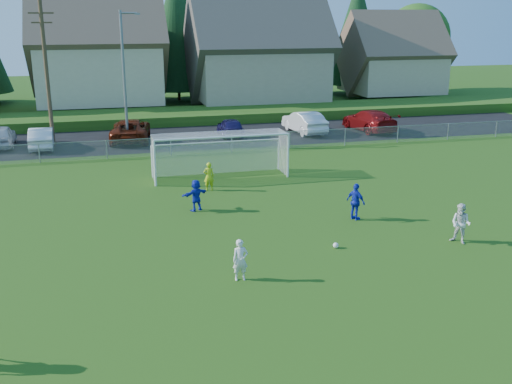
# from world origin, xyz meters

# --- Properties ---
(ground) EXTENTS (160.00, 160.00, 0.00)m
(ground) POSITION_xyz_m (0.00, 0.00, 0.00)
(ground) COLOR #193D0C
(ground) RESTS_ON ground
(asphalt_lot) EXTENTS (60.00, 60.00, 0.00)m
(asphalt_lot) POSITION_xyz_m (0.00, 27.50, 0.01)
(asphalt_lot) COLOR black
(asphalt_lot) RESTS_ON ground
(grass_embankment) EXTENTS (70.00, 6.00, 0.80)m
(grass_embankment) POSITION_xyz_m (0.00, 35.00, 0.40)
(grass_embankment) COLOR #1E420F
(grass_embankment) RESTS_ON ground
(soccer_ball) EXTENTS (0.22, 0.22, 0.22)m
(soccer_ball) POSITION_xyz_m (2.25, 4.39, 0.11)
(soccer_ball) COLOR white
(soccer_ball) RESTS_ON ground
(player_white_a) EXTENTS (0.54, 0.37, 1.45)m
(player_white_a) POSITION_xyz_m (-1.98, 2.50, 0.72)
(player_white_a) COLOR silver
(player_white_a) RESTS_ON ground
(player_white_b) EXTENTS (0.94, 0.99, 1.61)m
(player_white_b) POSITION_xyz_m (7.19, 3.67, 0.80)
(player_white_b) COLOR silver
(player_white_b) RESTS_ON ground
(player_blue_a) EXTENTS (0.80, 1.03, 1.64)m
(player_blue_a) POSITION_xyz_m (4.35, 7.34, 0.82)
(player_blue_a) COLOR #1224B1
(player_blue_a) RESTS_ON ground
(player_blue_b) EXTENTS (1.41, 0.98, 1.46)m
(player_blue_b) POSITION_xyz_m (-2.23, 10.38, 0.73)
(player_blue_b) COLOR #1224B1
(player_blue_b) RESTS_ON ground
(goalkeeper) EXTENTS (0.56, 0.39, 1.48)m
(goalkeeper) POSITION_xyz_m (-1.06, 13.50, 0.74)
(goalkeeper) COLOR #B0C817
(goalkeeper) RESTS_ON ground
(car_a) EXTENTS (1.93, 4.50, 1.51)m
(car_a) POSITION_xyz_m (-12.93, 27.47, 0.76)
(car_a) COLOR #B3B6BB
(car_a) RESTS_ON ground
(car_b) EXTENTS (1.67, 4.41, 1.44)m
(car_b) POSITION_xyz_m (-10.18, 26.34, 0.72)
(car_b) COLOR silver
(car_b) RESTS_ON ground
(car_c) EXTENTS (3.27, 5.93, 1.57)m
(car_c) POSITION_xyz_m (-4.22, 27.38, 0.79)
(car_c) COLOR #5C1B0A
(car_c) RESTS_ON ground
(car_e) EXTENTS (1.77, 4.08, 1.37)m
(car_e) POSITION_xyz_m (3.06, 27.20, 0.69)
(car_e) COLOR #191448
(car_e) RESTS_ON ground
(car_f) EXTENTS (2.21, 5.15, 1.65)m
(car_f) POSITION_xyz_m (8.81, 27.15, 0.82)
(car_f) COLOR silver
(car_f) RESTS_ON ground
(car_g) EXTENTS (2.81, 5.84, 1.64)m
(car_g) POSITION_xyz_m (13.98, 26.67, 0.82)
(car_g) COLOR maroon
(car_g) RESTS_ON ground
(soccer_goal) EXTENTS (7.42, 1.90, 2.50)m
(soccer_goal) POSITION_xyz_m (0.00, 16.05, 1.63)
(soccer_goal) COLOR white
(soccer_goal) RESTS_ON ground
(chainlink_fence) EXTENTS (52.06, 0.06, 1.20)m
(chainlink_fence) POSITION_xyz_m (0.00, 22.00, 0.63)
(chainlink_fence) COLOR gray
(chainlink_fence) RESTS_ON ground
(streetlight) EXTENTS (1.38, 0.18, 9.00)m
(streetlight) POSITION_xyz_m (-4.45, 26.00, 4.84)
(streetlight) COLOR slate
(streetlight) RESTS_ON ground
(utility_pole) EXTENTS (1.60, 0.26, 10.00)m
(utility_pole) POSITION_xyz_m (-9.50, 27.00, 5.15)
(utility_pole) COLOR #473321
(utility_pole) RESTS_ON ground
(houses_row) EXTENTS (53.90, 11.45, 13.27)m
(houses_row) POSITION_xyz_m (1.97, 42.46, 7.33)
(houses_row) COLOR tan
(houses_row) RESTS_ON ground
(tree_row) EXTENTS (65.98, 12.36, 13.80)m
(tree_row) POSITION_xyz_m (1.04, 48.74, 6.91)
(tree_row) COLOR #382616
(tree_row) RESTS_ON ground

